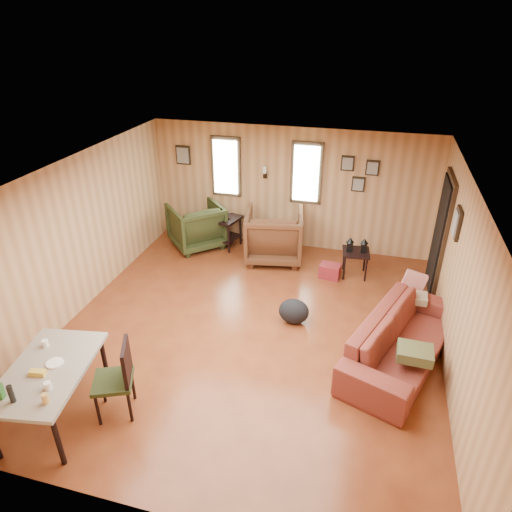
% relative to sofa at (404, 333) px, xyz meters
% --- Properties ---
extents(room, '(5.54, 6.04, 2.44)m').
position_rel_sofa_xyz_m(room, '(-2.01, 0.41, 0.75)').
color(room, brown).
rests_on(room, ground).
extents(sofa, '(1.45, 2.42, 0.91)m').
position_rel_sofa_xyz_m(sofa, '(0.00, 0.00, 0.00)').
color(sofa, maroon).
rests_on(sofa, ground).
extents(recliner_brown, '(1.21, 1.16, 1.09)m').
position_rel_sofa_xyz_m(recliner_brown, '(-2.34, 2.44, 0.09)').
color(recliner_brown, '#4A2916').
rests_on(recliner_brown, ground).
extents(recliner_green, '(1.31, 1.31, 0.99)m').
position_rel_sofa_xyz_m(recliner_green, '(-3.97, 2.57, 0.04)').
color(recliner_green, '#283015').
rests_on(recliner_green, ground).
extents(end_table, '(0.73, 0.69, 0.78)m').
position_rel_sofa_xyz_m(end_table, '(-3.44, 2.73, -0.02)').
color(end_table, black).
rests_on(end_table, ground).
extents(side_table, '(0.52, 0.52, 0.75)m').
position_rel_sofa_xyz_m(side_table, '(-0.78, 2.19, 0.06)').
color(side_table, black).
rests_on(side_table, ground).
extents(cooler, '(0.39, 0.30, 0.26)m').
position_rel_sofa_xyz_m(cooler, '(-1.19, 2.00, -0.33)').
color(cooler, maroon).
rests_on(cooler, ground).
extents(backpack, '(0.47, 0.36, 0.40)m').
position_rel_sofa_xyz_m(backpack, '(-1.57, 0.49, -0.26)').
color(backpack, black).
rests_on(backpack, ground).
extents(sofa_pillows, '(0.45, 1.85, 0.38)m').
position_rel_sofa_xyz_m(sofa_pillows, '(0.14, 0.32, 0.05)').
color(sofa_pillows, '#494C2A').
rests_on(sofa_pillows, sofa).
extents(dining_table, '(1.07, 1.54, 0.93)m').
position_rel_sofa_xyz_m(dining_table, '(-3.90, -2.08, 0.20)').
color(dining_table, gray).
rests_on(dining_table, ground).
extents(dining_chair, '(0.58, 0.58, 0.98)m').
position_rel_sofa_xyz_m(dining_chair, '(-3.19, -1.79, 0.09)').
color(dining_chair, '#283015').
rests_on(dining_chair, ground).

